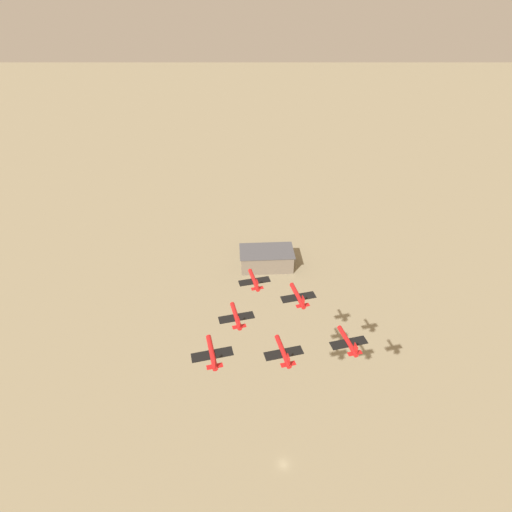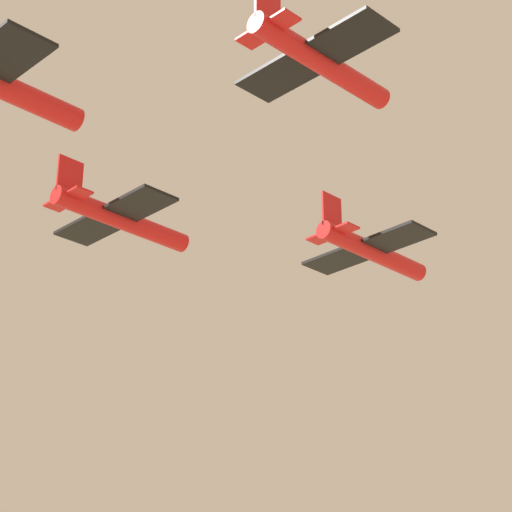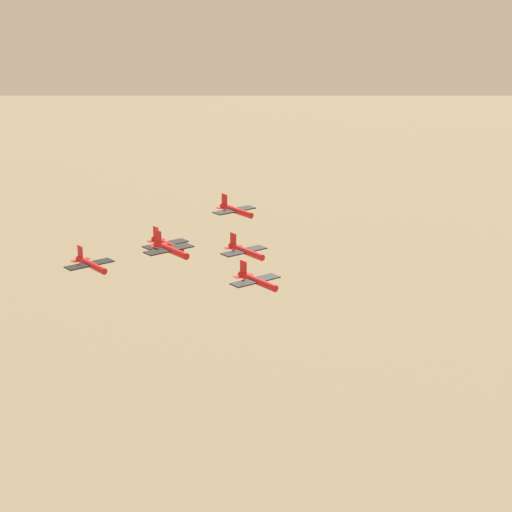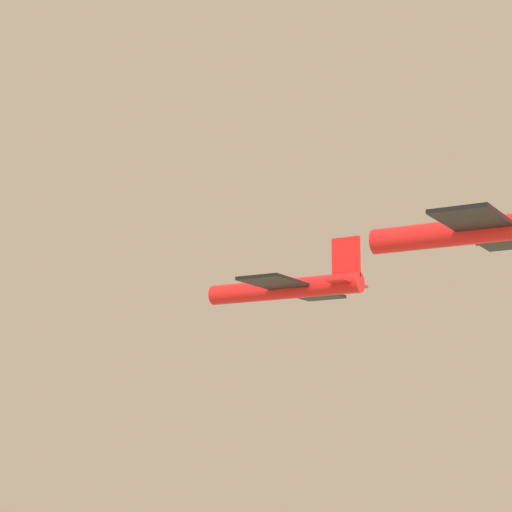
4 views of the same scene
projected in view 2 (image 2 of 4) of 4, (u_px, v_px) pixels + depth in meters
name	position (u px, v px, depth m)	size (l,w,h in m)	color
jet_0	(370.00, 250.00, 65.16)	(9.57, 9.95, 3.33)	red
jet_1	(117.00, 217.00, 61.60)	(9.57, 9.95, 3.33)	red
jet_2	(317.00, 59.00, 52.08)	(9.57, 9.95, 3.33)	red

